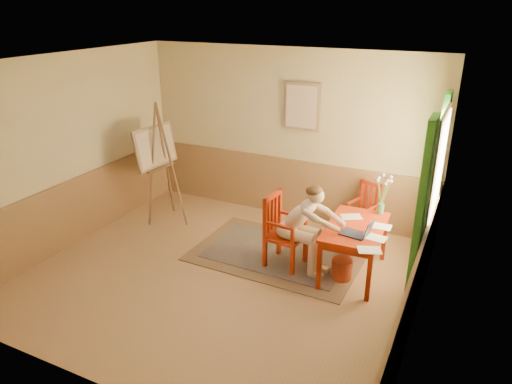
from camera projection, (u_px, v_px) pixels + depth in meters
The scene contains 14 objects.
room at pixel (219, 178), 5.91m from camera, with size 5.04×4.54×2.84m.
wainscot at pixel (248, 218), 6.91m from camera, with size 5.00×4.50×1.00m.
window at pixel (432, 184), 5.87m from camera, with size 0.12×2.01×2.20m.
wall_portrait at pixel (302, 107), 7.46m from camera, with size 0.60×0.05×0.76m.
rug at pixel (277, 254), 6.94m from camera, with size 2.43×1.65×0.02m.
table at pixel (355, 232), 6.22m from camera, with size 0.77×1.23×0.72m.
chair_left at pixel (282, 231), 6.50m from camera, with size 0.52×0.50×1.04m.
chair_back at pixel (365, 212), 7.24m from camera, with size 0.51×0.52×0.90m.
figure at pixel (303, 224), 6.29m from camera, with size 0.95×0.44×1.27m.
laptop at pixel (358, 232), 5.91m from camera, with size 0.42×0.29×0.23m.
papers at pixel (369, 232), 6.02m from camera, with size 0.77×1.11×0.00m.
vase at pixel (382, 196), 6.45m from camera, with size 0.21×0.28×0.57m.
wastebasket at pixel (342, 269), 6.28m from camera, with size 0.27×0.27×0.29m, color #A13F24.
easel at pixel (157, 152), 7.67m from camera, with size 0.69×0.89×2.00m.
Camera 1 is at (2.83, -4.79, 3.45)m, focal length 33.26 mm.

